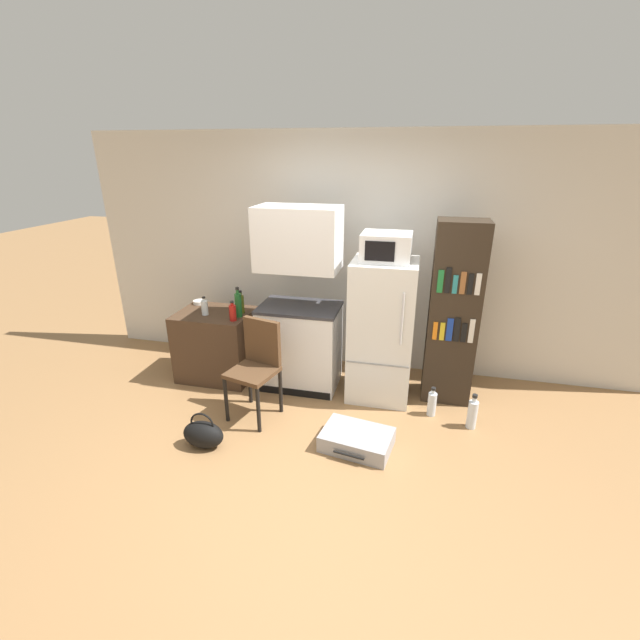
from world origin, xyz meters
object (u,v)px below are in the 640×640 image
(side_table, at_px, (217,344))
(kitchen_hutch, at_px, (300,309))
(handbag, at_px, (203,434))
(bottle_green_tall, at_px, (238,304))
(bottle_clear_short, at_px, (205,307))
(bowl, at_px, (199,302))
(water_bottle_middle, at_px, (432,403))
(refrigerator, at_px, (382,331))
(water_bottle_front, at_px, (472,414))
(chair, at_px, (257,360))
(microwave, at_px, (386,247))
(bottle_olive_oil, at_px, (241,304))
(bookshelf, at_px, (453,314))
(bottle_ketchup_red, at_px, (233,312))
(suitcase_large_flat, at_px, (357,440))

(side_table, bearing_deg, kitchen_hutch, 1.95)
(handbag, bearing_deg, bottle_green_tall, 95.92)
(bottle_clear_short, xyz_separation_m, bowl, (-0.23, 0.31, -0.06))
(bowl, xyz_separation_m, water_bottle_middle, (2.62, -0.49, -0.65))
(refrigerator, bearing_deg, bottle_clear_short, -176.91)
(side_table, relative_size, water_bottle_front, 2.27)
(bottle_clear_short, distance_m, chair, 0.97)
(kitchen_hutch, height_order, refrigerator, kitchen_hutch)
(chair, relative_size, water_bottle_front, 2.70)
(bowl, height_order, water_bottle_front, bowl)
(water_bottle_front, xyz_separation_m, water_bottle_middle, (-0.35, 0.12, -0.02))
(microwave, height_order, bottle_clear_short, microwave)
(side_table, height_order, bottle_olive_oil, bottle_olive_oil)
(handbag, bearing_deg, bottle_olive_oil, 96.22)
(refrigerator, relative_size, bookshelf, 0.79)
(bowl, bearing_deg, bottle_ketchup_red, -33.84)
(bottle_green_tall, xyz_separation_m, handbag, (0.12, -1.15, -0.77))
(kitchen_hutch, distance_m, bottle_clear_short, 1.01)
(microwave, xyz_separation_m, handbag, (-1.36, -1.22, -1.43))
(bottle_ketchup_red, xyz_separation_m, suitcase_large_flat, (1.41, -0.74, -0.77))
(kitchen_hutch, xyz_separation_m, chair, (-0.24, -0.62, -0.31))
(bottle_ketchup_red, height_order, water_bottle_middle, bottle_ketchup_red)
(bowl, bearing_deg, bottle_olive_oil, -15.92)
(side_table, distance_m, handbag, 1.31)
(handbag, bearing_deg, bottle_ketchup_red, 97.36)
(side_table, xyz_separation_m, bowl, (-0.29, 0.22, 0.40))
(kitchen_hutch, bearing_deg, handbag, -112.61)
(bowl, distance_m, water_bottle_front, 3.11)
(side_table, height_order, bottle_green_tall, bottle_green_tall)
(water_bottle_front, bearing_deg, chair, -174.26)
(water_bottle_middle, bearing_deg, suitcase_large_flat, -134.07)
(bottle_green_tall, xyz_separation_m, bottle_clear_short, (-0.37, -0.03, -0.05))
(microwave, relative_size, bottle_ketchup_red, 2.17)
(microwave, height_order, suitcase_large_flat, microwave)
(kitchen_hutch, height_order, bookshelf, kitchen_hutch)
(bottle_green_tall, distance_m, bowl, 0.67)
(kitchen_hutch, relative_size, water_bottle_middle, 6.34)
(bottle_olive_oil, bearing_deg, refrigerator, -1.52)
(microwave, xyz_separation_m, bowl, (-2.08, 0.21, -0.77))
(bookshelf, distance_m, chair, 1.93)
(microwave, relative_size, handbag, 1.26)
(water_bottle_middle, bearing_deg, microwave, 152.28)
(microwave, relative_size, water_bottle_middle, 1.52)
(kitchen_hutch, bearing_deg, microwave, -1.20)
(bottle_green_tall, bearing_deg, bottle_olive_oil, 99.32)
(bottle_green_tall, relative_size, bottle_ketchup_red, 1.53)
(bottle_clear_short, relative_size, bottle_ketchup_red, 0.96)
(microwave, relative_size, bottle_olive_oil, 1.81)
(chair, bearing_deg, bottle_green_tall, 141.16)
(bottle_ketchup_red, bearing_deg, kitchen_hutch, 17.43)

